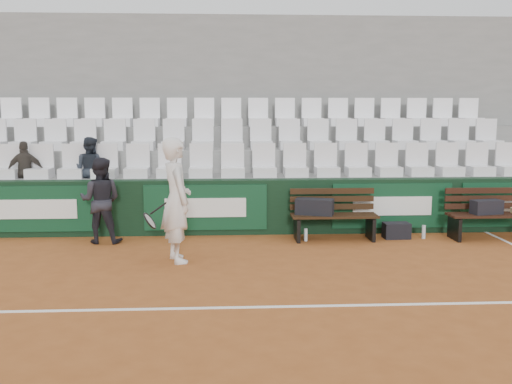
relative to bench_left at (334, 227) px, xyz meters
name	(u,v)px	position (x,y,z in m)	size (l,w,h in m)	color
ground	(212,308)	(-2.05, -3.38, -0.23)	(80.00, 80.00, 0.00)	#954E21
court_baseline	(212,308)	(-2.05, -3.38, -0.22)	(18.00, 0.06, 0.01)	white
back_barrier	(221,207)	(-1.98, 0.61, 0.28)	(18.00, 0.34, 1.00)	black
grandstand_tier_front	(217,201)	(-2.05, 1.24, 0.28)	(18.00, 0.95, 1.00)	gray
grandstand_tier_mid	(218,184)	(-2.05, 2.19, 0.50)	(18.00, 0.95, 1.45)	gray
grandstand_tier_back	(218,168)	(-2.05, 3.14, 0.72)	(18.00, 0.95, 1.90)	gray
grandstand_rear_wall	(218,112)	(-2.05, 3.77, 1.98)	(18.00, 0.30, 4.40)	gray
seat_row_front	(217,160)	(-2.05, 1.07, 1.09)	(11.90, 0.44, 0.63)	silver
seat_row_mid	(217,134)	(-2.05, 2.02, 1.54)	(11.90, 0.44, 0.63)	white
seat_row_back	(218,112)	(-2.05, 2.97, 1.99)	(11.90, 0.44, 0.63)	white
bench_left	(334,227)	(0.00, 0.00, 0.00)	(1.50, 0.56, 0.45)	black
bench_right	(491,226)	(2.77, -0.08, 0.00)	(1.50, 0.56, 0.45)	black
sports_bag_left	(315,207)	(-0.34, 0.02, 0.36)	(0.65, 0.28, 0.28)	black
sports_bag_right	(487,207)	(2.68, -0.08, 0.35)	(0.53, 0.25, 0.25)	black
sports_bag_ground	(396,231)	(1.13, 0.07, -0.09)	(0.46, 0.28, 0.28)	black
water_bottle_near	(306,235)	(-0.51, -0.06, -0.11)	(0.06, 0.06, 0.22)	silver
water_bottle_far	(424,232)	(1.61, 0.01, -0.11)	(0.07, 0.07, 0.24)	#AEBFC5
tennis_player	(176,200)	(-2.62, -1.27, 0.70)	(0.82, 0.79, 1.86)	silver
ball_kid	(101,200)	(-4.02, 0.01, 0.51)	(0.71, 0.56, 1.47)	black
spectator_b	(24,147)	(-5.62, 1.12, 1.34)	(0.67, 0.28, 1.13)	#36312B
spectator_c	(89,145)	(-4.43, 1.12, 1.38)	(0.59, 0.46, 1.21)	#1F252F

